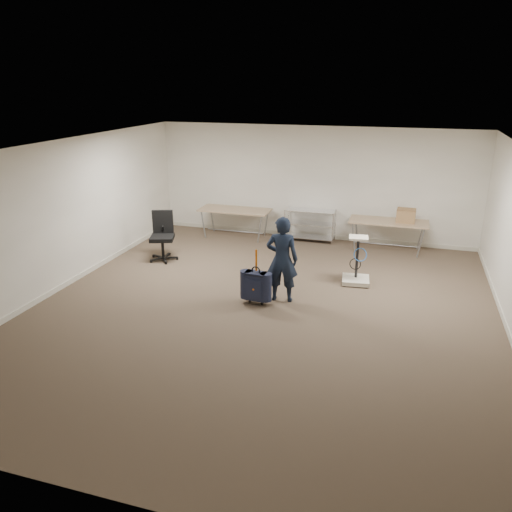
% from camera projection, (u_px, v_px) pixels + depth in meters
% --- Properties ---
extents(ground, '(9.00, 9.00, 0.00)m').
position_uv_depth(ground, '(263.00, 309.00, 8.82)').
color(ground, '#45392A').
rests_on(ground, ground).
extents(room_shell, '(8.00, 9.00, 9.00)m').
position_uv_depth(room_shell, '(282.00, 279.00, 10.04)').
color(room_shell, silver).
rests_on(room_shell, ground).
extents(folding_table_left, '(1.80, 0.75, 0.73)m').
position_uv_depth(folding_table_left, '(235.00, 211.00, 12.67)').
color(folding_table_left, tan).
rests_on(folding_table_left, ground).
extents(folding_table_right, '(1.80, 0.75, 0.73)m').
position_uv_depth(folding_table_right, '(389.00, 223.00, 11.63)').
color(folding_table_right, tan).
rests_on(folding_table_right, ground).
extents(wire_shelf, '(1.22, 0.47, 0.80)m').
position_uv_depth(wire_shelf, '(310.00, 224.00, 12.45)').
color(wire_shelf, silver).
rests_on(wire_shelf, ground).
extents(person, '(0.61, 0.44, 1.59)m').
position_uv_depth(person, '(282.00, 259.00, 8.94)').
color(person, black).
rests_on(person, ground).
extents(suitcase, '(0.39, 0.24, 1.03)m').
position_uv_depth(suitcase, '(256.00, 286.00, 8.92)').
color(suitcase, black).
rests_on(suitcase, ground).
extents(office_chair, '(0.66, 0.66, 1.09)m').
position_uv_depth(office_chair, '(163.00, 245.00, 11.18)').
color(office_chair, black).
rests_on(office_chair, ground).
extents(equipment_cart, '(0.58, 0.58, 0.97)m').
position_uv_depth(equipment_cart, '(356.00, 271.00, 9.88)').
color(equipment_cart, beige).
rests_on(equipment_cart, ground).
extents(cardboard_box, '(0.43, 0.33, 0.31)m').
position_uv_depth(cardboard_box, '(406.00, 216.00, 11.46)').
color(cardboard_box, '#9C7C48').
rests_on(cardboard_box, folding_table_right).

